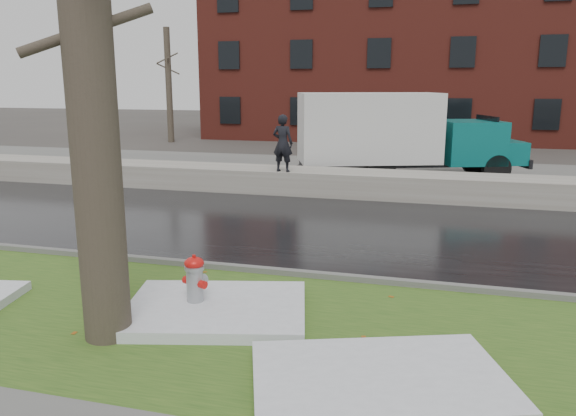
% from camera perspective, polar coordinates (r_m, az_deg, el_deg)
% --- Properties ---
extents(ground, '(120.00, 120.00, 0.00)m').
position_cam_1_polar(ground, '(9.43, -6.67, -8.48)').
color(ground, '#47423D').
rests_on(ground, ground).
extents(verge, '(60.00, 4.50, 0.04)m').
position_cam_1_polar(verge, '(8.36, -9.91, -11.25)').
color(verge, '#2B4E1A').
rests_on(verge, ground).
extents(road, '(60.00, 7.00, 0.03)m').
position_cam_1_polar(road, '(13.50, 0.42, -1.84)').
color(road, black).
rests_on(road, ground).
extents(parking_lot, '(60.00, 9.00, 0.03)m').
position_cam_1_polar(parking_lot, '(21.67, 6.18, 3.55)').
color(parking_lot, slate).
rests_on(parking_lot, ground).
extents(curb, '(60.00, 0.15, 0.14)m').
position_cam_1_polar(curb, '(10.28, -4.60, -6.21)').
color(curb, slate).
rests_on(curb, ground).
extents(snowbank, '(60.00, 1.60, 0.75)m').
position_cam_1_polar(snowbank, '(17.43, 3.95, 2.61)').
color(snowbank, '#A5A196').
rests_on(snowbank, ground).
extents(brick_building, '(26.00, 12.00, 10.00)m').
position_cam_1_polar(brick_building, '(38.21, 13.65, 14.63)').
color(brick_building, maroon).
rests_on(brick_building, ground).
extents(bg_tree_left, '(1.40, 1.62, 6.50)m').
position_cam_1_polar(bg_tree_left, '(33.83, -12.02, 12.19)').
color(bg_tree_left, brown).
rests_on(bg_tree_left, ground).
extents(bg_tree_center, '(1.40, 1.62, 6.50)m').
position_cam_1_polar(bg_tree_center, '(35.40, -0.08, 12.46)').
color(bg_tree_center, brown).
rests_on(bg_tree_center, ground).
extents(fire_hydrant, '(0.43, 0.41, 0.87)m').
position_cam_1_polar(fire_hydrant, '(8.48, -9.42, -7.35)').
color(fire_hydrant, '#999CA0').
rests_on(fire_hydrant, verge).
extents(tree, '(1.41, 1.59, 7.68)m').
position_cam_1_polar(tree, '(7.44, -19.75, 16.02)').
color(tree, brown).
rests_on(tree, verge).
extents(box_truck, '(9.13, 4.65, 3.06)m').
position_cam_1_polar(box_truck, '(20.31, 10.84, 7.37)').
color(box_truck, black).
rests_on(box_truck, ground).
extents(worker, '(0.67, 0.47, 1.73)m').
position_cam_1_polar(worker, '(16.98, -0.54, 6.60)').
color(worker, black).
rests_on(worker, snowbank).
extents(snow_patch_near, '(3.00, 2.56, 0.16)m').
position_cam_1_polar(snow_patch_near, '(8.45, -7.31, -10.16)').
color(snow_patch_near, silver).
rests_on(snow_patch_near, verge).
extents(snow_patch_side, '(3.24, 2.63, 0.18)m').
position_cam_1_polar(snow_patch_side, '(6.61, 9.27, -16.93)').
color(snow_patch_side, silver).
rests_on(snow_patch_side, verge).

